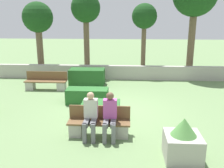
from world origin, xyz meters
TOP-DOWN VIEW (x-y plane):
  - ground_plane at (0.00, 0.00)m, footprint 60.00×60.00m
  - perimeter_wall at (0.00, 4.87)m, footprint 13.43×0.30m
  - bench_front at (-0.32, -1.89)m, footprint 1.79×0.49m
  - bench_left_side at (-3.34, 2.62)m, footprint 1.95×0.49m
  - person_seated_man at (-0.54, -2.03)m, footprint 0.38×0.64m
  - person_seated_woman at (0.00, -2.03)m, footprint 0.38×0.64m
  - hedge_block_near_left at (-0.40, -0.66)m, footprint 1.26×0.76m
  - hedge_block_near_right at (-1.10, 0.87)m, footprint 1.64×0.70m
  - hedge_block_mid_left at (-1.54, 3.59)m, footprint 1.73×0.87m
  - planter_corner_right at (1.82, -2.99)m, footprint 0.86×0.86m
  - tree_leftmost at (-4.60, 5.70)m, footprint 1.71×1.71m
  - tree_center_left at (-1.91, 5.96)m, footprint 1.65×1.65m
  - tree_center_right at (1.39, 6.19)m, footprint 1.42×1.42m

SIDE VIEW (x-z plane):
  - ground_plane at x=0.00m, z-range 0.00..0.00m
  - hedge_block_near_left at x=-0.40m, z-range 0.00..0.59m
  - hedge_block_near_right at x=-1.10m, z-range 0.00..0.59m
  - bench_front at x=-0.32m, z-range -0.10..0.74m
  - bench_left_side at x=-3.34m, z-range -0.09..0.74m
  - perimeter_wall at x=0.00m, z-range 0.00..0.76m
  - hedge_block_mid_left at x=-1.54m, z-range 0.00..0.81m
  - planter_corner_right at x=1.82m, z-range -0.08..0.97m
  - person_seated_man at x=-0.54m, z-range 0.06..1.38m
  - person_seated_woman at x=0.00m, z-range 0.07..1.39m
  - tree_leftmost at x=-4.60m, z-range 1.09..5.24m
  - tree_center_right at x=1.39m, z-range 1.20..5.27m
  - tree_center_left at x=-1.91m, z-range 1.34..5.97m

